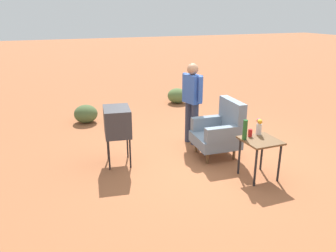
{
  "coord_description": "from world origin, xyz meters",
  "views": [
    {
      "loc": [
        5.03,
        -2.79,
        2.58
      ],
      "look_at": [
        -0.17,
        -0.75,
        0.65
      ],
      "focal_mm": 35.49,
      "sensor_mm": 36.0,
      "label": 1
    }
  ],
  "objects_px": {
    "person_standing": "(192,99)",
    "soda_can_red": "(250,133)",
    "bottle_wine_green": "(245,130)",
    "tv_on_stand": "(117,122)",
    "flower_vase": "(259,126)",
    "side_table": "(260,145)",
    "armchair": "(220,130)"
  },
  "relations": [
    {
      "from": "soda_can_red",
      "to": "tv_on_stand",
      "type": "bearing_deg",
      "value": -121.37
    },
    {
      "from": "person_standing",
      "to": "soda_can_red",
      "type": "height_order",
      "value": "person_standing"
    },
    {
      "from": "armchair",
      "to": "bottle_wine_green",
      "type": "height_order",
      "value": "armchair"
    },
    {
      "from": "armchair",
      "to": "person_standing",
      "type": "relative_size",
      "value": 0.65
    },
    {
      "from": "flower_vase",
      "to": "armchair",
      "type": "bearing_deg",
      "value": -162.95
    },
    {
      "from": "armchair",
      "to": "flower_vase",
      "type": "relative_size",
      "value": 4.0
    },
    {
      "from": "armchair",
      "to": "tv_on_stand",
      "type": "distance_m",
      "value": 1.9
    },
    {
      "from": "flower_vase",
      "to": "side_table",
      "type": "bearing_deg",
      "value": -26.69
    },
    {
      "from": "tv_on_stand",
      "to": "person_standing",
      "type": "relative_size",
      "value": 0.63
    },
    {
      "from": "person_standing",
      "to": "flower_vase",
      "type": "distance_m",
      "value": 1.64
    },
    {
      "from": "flower_vase",
      "to": "tv_on_stand",
      "type": "bearing_deg",
      "value": -118.43
    },
    {
      "from": "armchair",
      "to": "flower_vase",
      "type": "xyz_separation_m",
      "value": [
        0.8,
        0.24,
        0.31
      ]
    },
    {
      "from": "bottle_wine_green",
      "to": "side_table",
      "type": "bearing_deg",
      "value": 64.91
    },
    {
      "from": "armchair",
      "to": "flower_vase",
      "type": "height_order",
      "value": "armchair"
    },
    {
      "from": "side_table",
      "to": "bottle_wine_green",
      "type": "xyz_separation_m",
      "value": [
        -0.11,
        -0.24,
        0.26
      ]
    },
    {
      "from": "soda_can_red",
      "to": "flower_vase",
      "type": "height_order",
      "value": "flower_vase"
    },
    {
      "from": "armchair",
      "to": "soda_can_red",
      "type": "distance_m",
      "value": 0.86
    },
    {
      "from": "tv_on_stand",
      "to": "flower_vase",
      "type": "bearing_deg",
      "value": 61.57
    },
    {
      "from": "side_table",
      "to": "person_standing",
      "type": "bearing_deg",
      "value": -168.41
    },
    {
      "from": "person_standing",
      "to": "soda_can_red",
      "type": "relative_size",
      "value": 13.44
    },
    {
      "from": "side_table",
      "to": "tv_on_stand",
      "type": "distance_m",
      "value": 2.41
    },
    {
      "from": "person_standing",
      "to": "armchair",
      "type": "bearing_deg",
      "value": 16.52
    },
    {
      "from": "person_standing",
      "to": "bottle_wine_green",
      "type": "xyz_separation_m",
      "value": [
        1.67,
        0.13,
        -0.12
      ]
    },
    {
      "from": "tv_on_stand",
      "to": "bottle_wine_green",
      "type": "relative_size",
      "value": 3.22
    },
    {
      "from": "side_table",
      "to": "flower_vase",
      "type": "xyz_separation_m",
      "value": [
        -0.21,
        0.11,
        0.25
      ]
    },
    {
      "from": "soda_can_red",
      "to": "bottle_wine_green",
      "type": "height_order",
      "value": "bottle_wine_green"
    },
    {
      "from": "soda_can_red",
      "to": "flower_vase",
      "type": "bearing_deg",
      "value": 99.04
    },
    {
      "from": "armchair",
      "to": "person_standing",
      "type": "distance_m",
      "value": 0.91
    },
    {
      "from": "tv_on_stand",
      "to": "flower_vase",
      "type": "height_order",
      "value": "tv_on_stand"
    },
    {
      "from": "tv_on_stand",
      "to": "flower_vase",
      "type": "xyz_separation_m",
      "value": [
        1.14,
        2.1,
        0.03
      ]
    },
    {
      "from": "soda_can_red",
      "to": "person_standing",
      "type": "bearing_deg",
      "value": -169.82
    },
    {
      "from": "soda_can_red",
      "to": "bottle_wine_green",
      "type": "distance_m",
      "value": 0.2
    }
  ]
}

